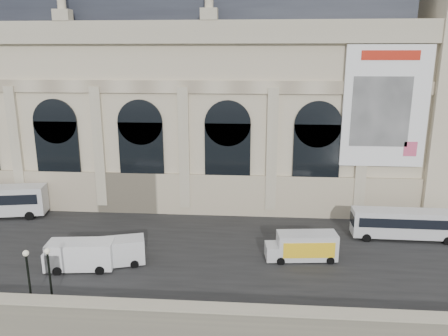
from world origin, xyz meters
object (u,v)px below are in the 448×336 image
object	(u,v)px
bus_right	(405,223)
lamp_right	(50,275)
van_b	(77,255)
van_c	(111,252)
lamp_left	(29,278)
box_truck	(303,246)

from	to	relation	value
bus_right	lamp_right	size ratio (longest dim) A/B	2.40
bus_right	van_b	world-z (taller)	bus_right
van_c	lamp_left	xyz separation A→B (m)	(-3.94, -6.76, 0.98)
van_c	box_truck	distance (m)	17.49
van_c	lamp_left	size ratio (longest dim) A/B	1.31
lamp_right	box_truck	bearing A→B (deg)	23.39
van_b	lamp_left	distance (m)	5.99
van_b	van_c	xyz separation A→B (m)	(2.70, 0.97, -0.08)
van_b	bus_right	bearing A→B (deg)	16.07
lamp_left	lamp_right	xyz separation A→B (m)	(1.34, 0.59, -0.03)
van_c	box_truck	world-z (taller)	box_truck
van_b	box_truck	size ratio (longest dim) A/B	0.91
bus_right	box_truck	xyz separation A→B (m)	(-10.85, -5.48, -0.44)
van_b	lamp_right	size ratio (longest dim) A/B	1.38
bus_right	lamp_left	xyz separation A→B (m)	(-32.11, -14.68, 0.48)
van_c	lamp_right	size ratio (longest dim) A/B	1.33
van_b	lamp_right	world-z (taller)	lamp_right
bus_right	lamp_left	distance (m)	35.31
bus_right	van_c	distance (m)	29.27
bus_right	van_c	bearing A→B (deg)	-164.29
bus_right	lamp_right	distance (m)	33.85
van_c	lamp_right	world-z (taller)	lamp_right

